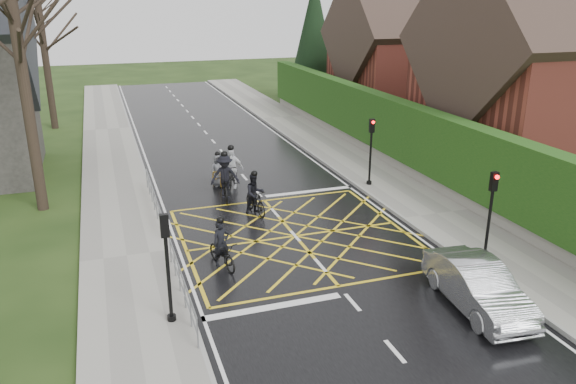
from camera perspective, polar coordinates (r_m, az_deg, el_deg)
ground at (r=20.75m, az=0.73°, el=-4.51°), size 120.00×120.00×0.00m
road at (r=20.75m, az=0.73°, el=-4.50°), size 9.00×80.00×0.01m
sidewalk_right at (r=23.27m, az=14.82°, el=-2.28°), size 3.00×80.00×0.15m
sidewalk_left at (r=19.73m, az=-16.04°, el=-6.40°), size 3.00×80.00×0.15m
stone_wall at (r=28.88m, az=11.36°, el=2.78°), size 0.50×38.00×0.70m
hedge at (r=28.44m, az=11.59°, el=6.16°), size 0.90×38.00×2.80m
house_near at (r=30.62m, az=25.50°, el=10.63°), size 11.80×9.80×11.30m
house_far at (r=41.82m, az=12.01°, el=13.40°), size 9.80×8.80×10.30m
conifer at (r=47.22m, az=2.66°, el=15.19°), size 4.60×4.60×10.00m
tree_near at (r=24.05m, az=-26.19°, el=16.32°), size 9.24×9.24×11.44m
tree_far at (r=40.02m, az=-23.92°, el=16.05°), size 8.40×8.40×10.40m
railing_south at (r=16.37m, az=-10.75°, el=-8.74°), size 0.05×5.04×1.03m
railing_north at (r=23.24m, az=-13.50°, el=-0.32°), size 0.05×6.04×1.03m
traffic_light_ne at (r=25.77m, az=8.39°, el=3.99°), size 0.24×0.31×3.21m
traffic_light_se at (r=19.06m, az=19.77°, el=-2.54°), size 0.24×0.31×3.21m
traffic_light_sw at (r=15.04m, az=-12.10°, el=-7.70°), size 0.24×0.31×3.21m
cyclist_rear at (r=18.45m, az=-6.72°, el=-5.92°), size 1.03×1.86×1.72m
cyclist_back at (r=22.70m, az=-3.37°, el=-0.55°), size 0.89×1.86×1.81m
cyclist_mid at (r=24.55m, az=-6.38°, el=1.13°), size 1.35×2.27×2.11m
cyclist_front at (r=25.76m, az=-5.73°, el=1.99°), size 1.38×2.09×2.04m
cyclist_lead at (r=26.12m, az=-7.08°, el=1.78°), size 0.81×1.77×1.67m
car at (r=16.85m, az=18.72°, el=-9.03°), size 1.81×4.24×1.36m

